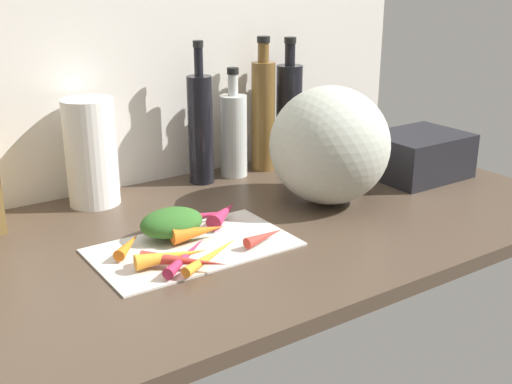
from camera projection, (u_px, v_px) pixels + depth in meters
The scene contains 20 objects.
ground_plane at pixel (205, 239), 134.41cm from camera, with size 170.00×80.00×3.00cm, color #47382B.
wall_back at pixel (122, 65), 153.96cm from camera, with size 170.00×3.00×60.00cm, color silver.
cutting_board at pixel (193, 246), 126.11cm from camera, with size 39.18×22.88×0.80cm, color beige.
carrot_0 at pixel (172, 256), 117.42cm from camera, with size 2.97×2.97×13.72cm, color orange.
carrot_1 at pixel (224, 213), 137.42cm from camera, with size 3.38×3.38×12.07cm, color #B2264C.
carrot_2 at pixel (129, 245), 123.07cm from camera, with size 2.27×2.27×10.27cm, color orange.
carrot_3 at pixel (265, 236), 127.02cm from camera, with size 2.24×2.24×10.01cm, color red.
carrot_4 at pixel (198, 231), 127.73cm from camera, with size 3.48×3.48×11.03cm, color orange.
carrot_5 at pixel (187, 255), 118.78cm from camera, with size 2.14×2.14×16.32cm, color #B2264C.
carrot_6 at pixel (213, 254), 119.24cm from camera, with size 2.02×2.02×17.22cm, color orange.
carrot_7 at pixel (184, 261), 115.88cm from camera, with size 2.66×2.66×16.36cm, color red.
carrot_8 at pixel (194, 217), 136.27cm from camera, with size 2.64×2.64×17.72cm, color #B2264C.
carrot_greens_pile at pixel (172, 223), 129.35cm from camera, with size 13.19×10.15×5.58cm, color #2D6023.
winter_squash at pixel (329, 145), 147.16cm from camera, with size 27.81×27.73×27.34cm, color #B2B7A8.
paper_towel_roll at pixel (91, 152), 146.10cm from camera, with size 11.68×11.68×24.75cm, color white.
bottle_0 at pixel (200, 128), 160.30cm from camera, with size 6.29×6.29×35.76cm.
bottle_1 at pixel (234, 134), 166.66cm from camera, with size 7.06×7.06×28.44cm.
bottle_2 at pixel (263, 114), 170.69cm from camera, with size 6.31×6.31×35.59cm.
bottle_3 at pixel (289, 113), 175.62cm from camera, with size 7.11×7.11×34.88cm.
dish_rack at pixel (418, 155), 167.66cm from camera, with size 24.05×18.90×11.52cm, color black.
Camera 1 is at (-60.37, -108.20, 52.58)cm, focal length 44.91 mm.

